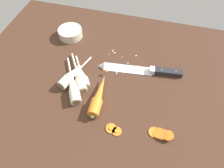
# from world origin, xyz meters

# --- Properties ---
(ground_plane) EXTENTS (1.20, 0.90, 0.04)m
(ground_plane) POSITION_xyz_m (0.00, 0.00, -0.02)
(ground_plane) COLOR #42281C
(chefs_knife) EXTENTS (0.35, 0.07, 0.04)m
(chefs_knife) POSITION_xyz_m (0.08, 0.09, 0.01)
(chefs_knife) COLOR silver
(chefs_knife) RESTS_ON ground_plane
(whole_carrot) EXTENTS (0.05, 0.22, 0.04)m
(whole_carrot) POSITION_xyz_m (-0.03, -0.09, 0.02)
(whole_carrot) COLOR orange
(whole_carrot) RESTS_ON ground_plane
(parsnip_front) EXTENTS (0.08, 0.19, 0.04)m
(parsnip_front) POSITION_xyz_m (-0.16, -0.03, 0.02)
(parsnip_front) COLOR silver
(parsnip_front) RESTS_ON ground_plane
(parsnip_mid_left) EXTENTS (0.14, 0.22, 0.04)m
(parsnip_mid_left) POSITION_xyz_m (-0.14, -0.07, 0.02)
(parsnip_mid_left) COLOR silver
(parsnip_mid_left) RESTS_ON ground_plane
(parsnip_mid_right) EXTENTS (0.12, 0.16, 0.04)m
(parsnip_mid_right) POSITION_xyz_m (-0.12, -0.02, 0.02)
(parsnip_mid_right) COLOR silver
(parsnip_mid_right) RESTS_ON ground_plane
(parsnip_back) EXTENTS (0.14, 0.19, 0.04)m
(parsnip_back) POSITION_xyz_m (-0.13, -0.03, 0.02)
(parsnip_back) COLOR silver
(parsnip_back) RESTS_ON ground_plane
(carrot_slice_stack) EXTENTS (0.08, 0.04, 0.02)m
(carrot_slice_stack) POSITION_xyz_m (0.21, -0.17, 0.01)
(carrot_slice_stack) COLOR orange
(carrot_slice_stack) RESTS_ON ground_plane
(carrot_slice_stray_near) EXTENTS (0.04, 0.04, 0.01)m
(carrot_slice_stray_near) POSITION_xyz_m (0.04, -0.19, 0.00)
(carrot_slice_stray_near) COLOR orange
(carrot_slice_stray_near) RESTS_ON ground_plane
(carrot_slice_stray_mid) EXTENTS (0.03, 0.03, 0.01)m
(carrot_slice_stray_mid) POSITION_xyz_m (0.06, -0.20, 0.00)
(carrot_slice_stray_mid) COLOR orange
(carrot_slice_stray_mid) RESTS_ON ground_plane
(prep_bowl) EXTENTS (0.11, 0.11, 0.04)m
(prep_bowl) POSITION_xyz_m (-0.27, 0.22, 0.02)
(prep_bowl) COLOR beige
(prep_bowl) RESTS_ON ground_plane
(mince_crumbs) EXTENTS (0.16, 0.13, 0.01)m
(mince_crumbs) POSITION_xyz_m (0.02, 0.11, 0.00)
(mince_crumbs) COLOR beige
(mince_crumbs) RESTS_ON ground_plane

